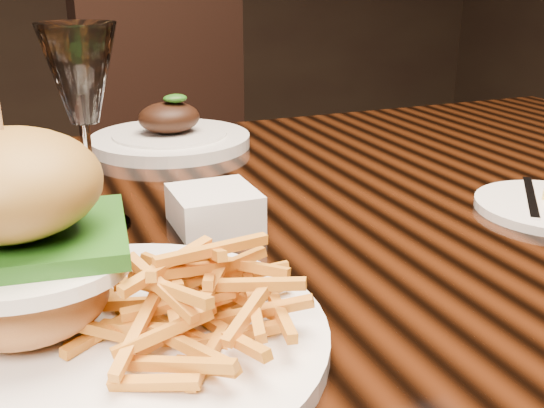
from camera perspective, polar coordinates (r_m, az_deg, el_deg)
name	(u,v)px	position (r m, az deg, el deg)	size (l,w,h in m)	color
dining_table	(269,275)	(0.74, -0.23, -6.35)	(1.60, 0.90, 0.75)	black
burger_plate	(93,283)	(0.46, -15.79, -6.85)	(0.31, 0.31, 0.21)	white
ramekin	(214,208)	(0.67, -5.20, -0.36)	(0.09, 0.09, 0.04)	white
wine_glass	(81,81)	(0.66, -16.75, 10.54)	(0.08, 0.08, 0.21)	white
far_dish	(170,136)	(1.00, -9.11, 6.00)	(0.24, 0.24, 0.08)	white
chair_far	(193,168)	(1.62, -7.07, 3.21)	(0.57, 0.57, 0.95)	black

